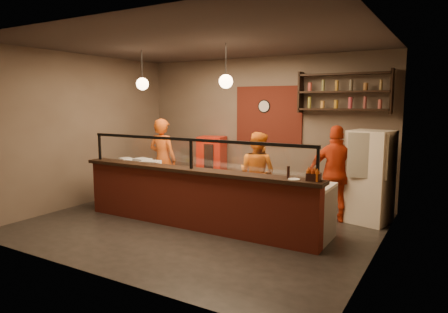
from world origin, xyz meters
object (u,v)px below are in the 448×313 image
Objects in this scene: cook_left at (163,160)px; red_cooler at (212,165)px; pizza_dough at (211,173)px; condiment_caddy at (314,177)px; pepper_mill at (288,172)px; fridge at (370,177)px; cook_mid at (257,173)px; cook_right at (336,174)px; wall_clock at (264,106)px.

cook_left reaches higher than red_cooler.
red_cooler is 2.30m from pizza_dough.
pepper_mill is (-0.38, -0.05, 0.04)m from condiment_caddy.
fridge is (4.32, 0.60, -0.07)m from cook_left.
cook_mid is at bearing 63.08° from pizza_dough.
cook_right is (3.77, 0.37, -0.03)m from cook_left.
wall_clock is 0.18× the size of fridge.
cook_left is 1.33× the size of red_cooler.
cook_right reaches higher than red_cooler.
cook_right is at bearing -28.40° from wall_clock.
red_cooler is (0.60, 1.11, -0.23)m from cook_left.
fridge reaches higher than pepper_mill.
fridge is 3.38× the size of pizza_dough.
condiment_caddy is (1.58, -1.40, 0.31)m from cook_mid.
wall_clock is 1.57× the size of pepper_mill.
condiment_caddy is (2.06, -0.47, 0.21)m from pizza_dough.
cook_left is at bearing 9.41° from cook_mid.
condiment_caddy is 1.06× the size of pepper_mill.
cook_mid is (0.47, -1.32, -1.29)m from wall_clock.
pizza_dough is (1.81, -0.84, -0.01)m from cook_left.
pepper_mill is at bearing -52.83° from red_cooler.
pizza_dough is at bearing 152.98° from cook_left.
pepper_mill is (1.68, -2.77, -0.94)m from wall_clock.
condiment_caddy reaches higher than pizza_dough.
wall_clock reaches higher than cook_left.
wall_clock reaches higher than cook_mid.
cook_left is 9.08× the size of condiment_caddy.
fridge is at bearing -171.10° from cook_right.
red_cooler is 4.09m from condiment_caddy.
condiment_caddy is at bearing 159.14° from cook_left.
cook_left is at bearing -141.95° from wall_clock.
cook_mid is 1.97m from red_cooler.
wall_clock is 1.89m from red_cooler.
red_cooler is at bearing 143.52° from condiment_caddy.
pizza_dough is 2.47× the size of condiment_caddy.
cook_mid is (2.29, 0.10, -0.11)m from cook_left.
red_cooler reaches higher than pizza_dough.
red_cooler reaches higher than pepper_mill.
red_cooler reaches higher than condiment_caddy.
cook_left reaches higher than pepper_mill.
cook_left is 1.09× the size of fridge.
red_cooler is at bearing 139.59° from pepper_mill.
pepper_mill is at bearing -172.99° from condiment_caddy.
pepper_mill is (3.49, -1.35, 0.24)m from cook_left.
cook_mid reaches higher than pizza_dough.
pepper_mill is (-0.27, -1.72, 0.27)m from cook_right.
pizza_dough is (-1.95, -1.20, 0.02)m from cook_right.
red_cooler is (-3.17, 0.74, -0.20)m from cook_right.
red_cooler is 2.76× the size of pizza_dough.
pizza_dough is at bearing 70.04° from cook_mid.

